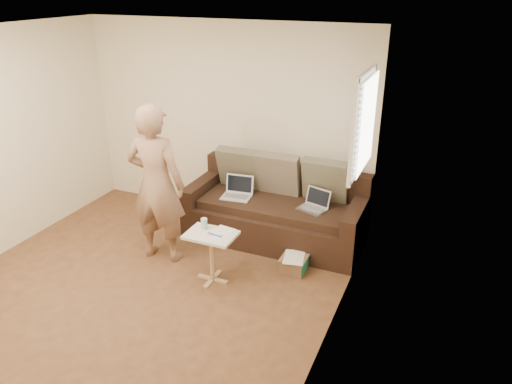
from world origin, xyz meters
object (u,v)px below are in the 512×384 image
person (156,184)px  drinking_glass (204,224)px  side_table (212,257)px  striped_box (294,264)px  sofa (275,208)px  laptop_white (236,198)px  laptop_silver (312,210)px

person → drinking_glass: bearing=162.7°
person → drinking_glass: (0.67, -0.14, -0.29)m
side_table → striped_box: (0.76, 0.52, -0.20)m
sofa → laptop_white: (-0.49, -0.09, 0.10)m
sofa → drinking_glass: size_ratio=18.33×
drinking_glass → striped_box: 1.13m
sofa → striped_box: (0.47, -0.63, -0.33)m
sofa → laptop_white: bearing=-169.4°
drinking_glass → striped_box: bearing=27.0°
laptop_silver → drinking_glass: size_ratio=2.72×
side_table → drinking_glass: (-0.12, 0.07, 0.35)m
sofa → drinking_glass: bearing=-110.8°
striped_box → laptop_white: bearing=151.0°
sofa → laptop_silver: size_ratio=6.75×
side_table → drinking_glass: 0.38m
sofa → laptop_white: 0.51m
laptop_silver → side_table: size_ratio=0.56×
sofa → laptop_white: sofa is taller
sofa → striped_box: sofa is taller
side_table → sofa: bearing=75.8°
laptop_silver → drinking_glass: (-0.90, -1.02, 0.12)m
drinking_glass → person: bearing=167.9°
striped_box → person: bearing=-169.0°
laptop_silver → side_table: 1.36m
striped_box → laptop_silver: bearing=88.3°
laptop_white → drinking_glass: bearing=-91.6°
drinking_glass → striped_box: (0.88, 0.45, -0.55)m
sofa → striped_box: size_ratio=7.64×
laptop_silver → person: (-1.57, -0.88, 0.41)m
laptop_silver → side_table: bearing=-108.4°
laptop_silver → person: person is taller
sofa → person: size_ratio=1.18×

